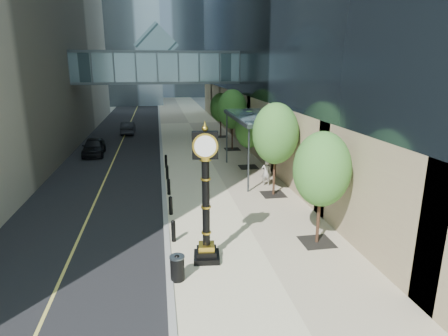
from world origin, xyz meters
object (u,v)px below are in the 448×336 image
Objects in this scene: street_clock at (206,205)px; car_far at (128,128)px; pedestrian at (266,173)px; car_near at (94,147)px; trash_bin at (177,269)px.

street_clock reaches higher than car_far.
car_near is at bearing -21.17° from pedestrian.
car_near is (-6.17, 21.54, 0.26)m from trash_bin.
pedestrian is (6.37, 10.33, 0.42)m from trash_bin.
street_clock is 1.24× the size of car_near.
pedestrian is at bearing -44.54° from car_near.
car_far is (-5.19, 30.73, -1.73)m from street_clock.
trash_bin is at bearing 78.97° from pedestrian.
street_clock is 2.64m from trash_bin.
pedestrian is (5.12, 9.04, -1.52)m from street_clock.
trash_bin is (-1.25, -1.29, -1.94)m from street_clock.
trash_bin is 22.41m from car_near.
car_far is (-10.31, 21.69, -0.22)m from pedestrian.
pedestrian is at bearing 66.82° from street_clock.
trash_bin is at bearing -76.75° from car_near.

